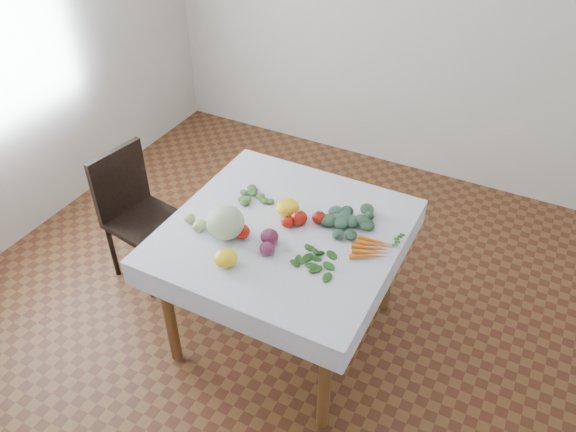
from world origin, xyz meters
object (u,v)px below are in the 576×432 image
object	(u,v)px
carrot_bunch	(373,249)
table	(284,245)
cabbage	(226,222)
chair	(134,207)
heirloom_back	(288,208)

from	to	relation	value
carrot_bunch	table	bearing A→B (deg)	-173.60
table	carrot_bunch	distance (m)	0.47
carrot_bunch	cabbage	bearing A→B (deg)	-161.76
chair	carrot_bunch	distance (m)	1.53
chair	cabbage	xyz separation A→B (m)	(0.83, -0.24, 0.36)
cabbage	carrot_bunch	distance (m)	0.72
table	carrot_bunch	bearing A→B (deg)	6.40
cabbage	carrot_bunch	size ratio (longest dim) A/B	0.93
heirloom_back	carrot_bunch	xyz separation A→B (m)	(0.49, -0.06, -0.03)
chair	carrot_bunch	bearing A→B (deg)	-0.53
heirloom_back	table	bearing A→B (deg)	-70.58
cabbage	heirloom_back	distance (m)	0.35
chair	heirloom_back	size ratio (longest dim) A/B	6.87
carrot_bunch	heirloom_back	bearing A→B (deg)	172.49
table	heirloom_back	bearing A→B (deg)	109.42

